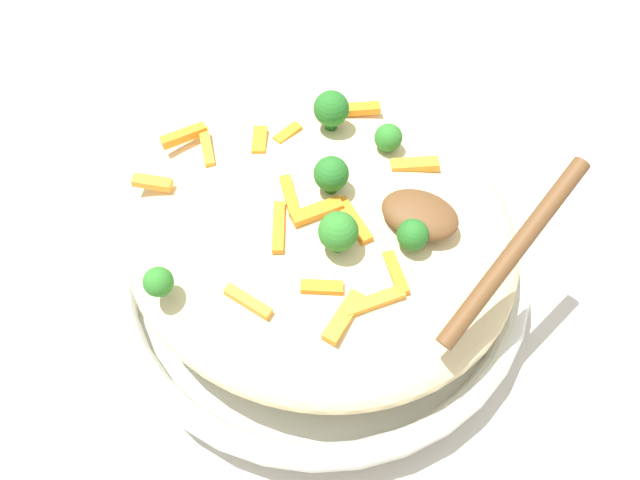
{
  "coord_description": "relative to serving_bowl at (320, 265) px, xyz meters",
  "views": [
    {
      "loc": [
        0.12,
        -0.25,
        0.49
      ],
      "look_at": [
        0.0,
        0.0,
        0.06
      ],
      "focal_mm": 37.22,
      "sensor_mm": 36.0,
      "label": 1
    }
  ],
  "objects": [
    {
      "name": "carrot_piece_14",
      "position": [
        -0.13,
        0.02,
        0.08
      ],
      "size": [
        0.03,
        0.03,
        0.01
      ],
      "primitive_type": "cube",
      "rotation": [
        0.0,
        0.0,
        0.91
      ],
      "color": "orange",
      "rests_on": "pasta_mound"
    },
    {
      "name": "pasta_mound",
      "position": [
        0.0,
        0.0,
        0.05
      ],
      "size": [
        0.3,
        0.28,
        0.06
      ],
      "primitive_type": "ellipsoid",
      "color": "beige",
      "rests_on": "serving_bowl"
    },
    {
      "name": "serving_spoon",
      "position": [
        0.09,
        0.01,
        0.09
      ],
      "size": [
        0.12,
        0.14,
        0.06
      ],
      "color": "brown",
      "rests_on": "pasta_mound"
    },
    {
      "name": "carrot_piece_4",
      "position": [
        -0.07,
        0.04,
        0.07
      ],
      "size": [
        0.02,
        0.03,
        0.01
      ],
      "primitive_type": "cube",
      "rotation": [
        0.0,
        0.0,
        1.98
      ],
      "color": "orange",
      "rests_on": "pasta_mound"
    },
    {
      "name": "carrot_piece_3",
      "position": [
        -0.0,
        -0.01,
        0.08
      ],
      "size": [
        0.03,
        0.03,
        0.01
      ],
      "primitive_type": "cube",
      "rotation": [
        0.0,
        0.0,
        0.84
      ],
      "color": "orange",
      "rests_on": "pasta_mound"
    },
    {
      "name": "carrot_piece_7",
      "position": [
        0.05,
        0.07,
        0.08
      ],
      "size": [
        0.04,
        0.03,
        0.01
      ],
      "primitive_type": "cube",
      "rotation": [
        0.0,
        0.0,
        0.51
      ],
      "color": "orange",
      "rests_on": "pasta_mound"
    },
    {
      "name": "carrot_piece_0",
      "position": [
        -0.02,
        -0.03,
        0.08
      ],
      "size": [
        0.02,
        0.04,
        0.01
      ],
      "primitive_type": "cube",
      "rotation": [
        0.0,
        0.0,
        2.0
      ],
      "color": "orange",
      "rests_on": "pasta_mound"
    },
    {
      "name": "carrot_piece_1",
      "position": [
        0.07,
        -0.03,
        0.08
      ],
      "size": [
        0.03,
        0.03,
        0.01
      ],
      "primitive_type": "cube",
      "rotation": [
        0.0,
        0.0,
        2.29
      ],
      "color": "orange",
      "rests_on": "pasta_mound"
    },
    {
      "name": "carrot_piece_5",
      "position": [
        -0.02,
        0.11,
        0.07
      ],
      "size": [
        0.04,
        0.03,
        0.01
      ],
      "primitive_type": "cube",
      "rotation": [
        0.0,
        0.0,
        0.53
      ],
      "color": "orange",
      "rests_on": "pasta_mound"
    },
    {
      "name": "broccoli_floret_2",
      "position": [
        0.02,
        -0.02,
        0.1
      ],
      "size": [
        0.03,
        0.03,
        0.03
      ],
      "color": "#296820",
      "rests_on": "pasta_mound"
    },
    {
      "name": "carrot_piece_10",
      "position": [
        -0.05,
        0.06,
        0.07
      ],
      "size": [
        0.02,
        0.03,
        0.01
      ],
      "primitive_type": "cube",
      "rotation": [
        0.0,
        0.0,
        4.36
      ],
      "color": "orange",
      "rests_on": "pasta_mound"
    },
    {
      "name": "carrot_piece_11",
      "position": [
        0.05,
        -0.07,
        0.07
      ],
      "size": [
        0.02,
        0.04,
        0.01
      ],
      "primitive_type": "cube",
      "rotation": [
        0.0,
        0.0,
        4.6
      ],
      "color": "orange",
      "rests_on": "pasta_mound"
    },
    {
      "name": "broccoli_floret_5",
      "position": [
        -0.07,
        -0.1,
        0.09
      ],
      "size": [
        0.02,
        0.02,
        0.02
      ],
      "color": "#296820",
      "rests_on": "pasta_mound"
    },
    {
      "name": "carrot_piece_2",
      "position": [
        0.03,
        0.0,
        0.08
      ],
      "size": [
        0.04,
        0.03,
        0.01
      ],
      "primitive_type": "cube",
      "rotation": [
        0.0,
        0.0,
        2.49
      ],
      "color": "orange",
      "rests_on": "pasta_mound"
    },
    {
      "name": "broccoli_floret_0",
      "position": [
        -0.03,
        0.08,
        0.09
      ],
      "size": [
        0.03,
        0.03,
        0.04
      ],
      "color": "#205B1C",
      "rests_on": "pasta_mound"
    },
    {
      "name": "broccoli_floret_4",
      "position": [
        0.07,
        0.0,
        0.09
      ],
      "size": [
        0.02,
        0.02,
        0.03
      ],
      "color": "#205B1C",
      "rests_on": "pasta_mound"
    },
    {
      "name": "serving_bowl",
      "position": [
        0.0,
        0.0,
        0.0
      ],
      "size": [
        0.34,
        0.34,
        0.04
      ],
      "color": "silver",
      "rests_on": "ground_plane"
    },
    {
      "name": "broccoli_floret_1",
      "position": [
        -0.0,
        0.02,
        0.1
      ],
      "size": [
        0.03,
        0.03,
        0.03
      ],
      "color": "#205B1C",
      "rests_on": "pasta_mound"
    },
    {
      "name": "ground_plane",
      "position": [
        0.0,
        0.0,
        -0.02
      ],
      "size": [
        2.4,
        2.4,
        0.0
      ],
      "primitive_type": "plane",
      "color": "beige"
    },
    {
      "name": "carrot_piece_6",
      "position": [
        -0.11,
        0.02,
        0.07
      ],
      "size": [
        0.03,
        0.04,
        0.01
      ],
      "primitive_type": "cube",
      "rotation": [
        0.0,
        0.0,
        5.38
      ],
      "color": "orange",
      "rests_on": "pasta_mound"
    },
    {
      "name": "broccoli_floret_3",
      "position": [
        0.02,
        0.08,
        0.09
      ],
      "size": [
        0.02,
        0.02,
        0.02
      ],
      "color": "#296820",
      "rests_on": "pasta_mound"
    },
    {
      "name": "carrot_piece_15",
      "position": [
        -0.13,
        -0.03,
        0.07
      ],
      "size": [
        0.03,
        0.02,
        0.01
      ],
      "primitive_type": "cube",
      "rotation": [
        0.0,
        0.0,
        3.38
      ],
      "color": "orange",
      "rests_on": "pasta_mound"
    },
    {
      "name": "carrot_piece_9",
      "position": [
        -0.01,
        -0.09,
        0.08
      ],
      "size": [
        0.04,
        0.01,
        0.01
      ],
      "primitive_type": "cube",
      "rotation": [
        0.0,
        0.0,
        2.98
      ],
      "color": "orange",
      "rests_on": "pasta_mound"
    },
    {
      "name": "carrot_piece_13",
      "position": [
        0.03,
        -0.06,
        0.08
      ],
      "size": [
        0.03,
        0.02,
        0.01
      ],
      "primitive_type": "cube",
      "rotation": [
        0.0,
        0.0,
        0.38
      ],
      "color": "orange",
      "rests_on": "pasta_mound"
    },
    {
      "name": "carrot_piece_8",
      "position": [
        -0.02,
        -0.0,
        0.08
      ],
      "size": [
        0.03,
        0.03,
        0.01
      ],
      "primitive_type": "cube",
      "rotation": [
        0.0,
        0.0,
        5.38
      ],
      "color": "orange",
      "rests_on": "pasta_mound"
    },
    {
      "name": "carrot_piece_12",
      "position": [
        0.06,
        -0.05,
        0.07
      ],
      "size": [
        0.04,
        0.04,
        0.01
      ],
      "primitive_type": "cube",
      "rotation": [
        0.0,
        0.0,
        0.8
      ],
      "color": "orange",
      "rests_on": "pasta_mound"
    }
  ]
}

